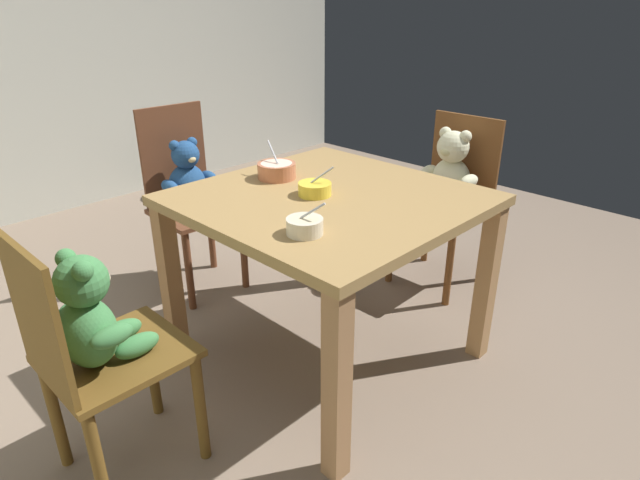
{
  "coord_description": "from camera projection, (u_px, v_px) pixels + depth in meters",
  "views": [
    {
      "loc": [
        -1.4,
        -1.31,
        1.41
      ],
      "look_at": [
        0.0,
        0.05,
        0.52
      ],
      "focal_mm": 30.26,
      "sensor_mm": 36.0,
      "label": 1
    }
  ],
  "objects": [
    {
      "name": "ground_plane",
      "position": [
        328.0,
        356.0,
        2.34
      ],
      "size": [
        5.2,
        5.2,
        0.04
      ],
      "color": "#7C6958"
    },
    {
      "name": "dining_table",
      "position": [
        329.0,
        221.0,
        2.08
      ],
      "size": [
        0.99,
        1.01,
        0.72
      ],
      "color": "olive",
      "rests_on": "ground_plane"
    },
    {
      "name": "teddy_chair_near_right",
      "position": [
        449.0,
        183.0,
        2.74
      ],
      "size": [
        0.41,
        0.42,
        0.86
      ],
      "rotation": [
        0.0,
        0.0,
        3.16
      ],
      "color": "brown",
      "rests_on": "ground_plane"
    },
    {
      "name": "teddy_chair_far_center",
      "position": [
        189.0,
        189.0,
        2.68
      ],
      "size": [
        0.4,
        0.39,
        0.92
      ],
      "rotation": [
        0.0,
        0.0,
        -1.62
      ],
      "color": "brown",
      "rests_on": "ground_plane"
    },
    {
      "name": "teddy_chair_near_left",
      "position": [
        94.0,
        334.0,
        1.55
      ],
      "size": [
        0.4,
        0.36,
        0.85
      ],
      "rotation": [
        0.0,
        0.0,
        -0.0
      ],
      "color": "brown",
      "rests_on": "ground_plane"
    },
    {
      "name": "porridge_bowl_yellow_center",
      "position": [
        315.0,
        189.0,
        2.02
      ],
      "size": [
        0.13,
        0.13,
        0.11
      ],
      "color": "yellow",
      "rests_on": "dining_table"
    },
    {
      "name": "porridge_bowl_terracotta_far_center",
      "position": [
        277.0,
        170.0,
        2.21
      ],
      "size": [
        0.16,
        0.16,
        0.14
      ],
      "color": "#BC6B48",
      "rests_on": "dining_table"
    },
    {
      "name": "porridge_bowl_cream_near_left",
      "position": [
        305.0,
        226.0,
        1.69
      ],
      "size": [
        0.12,
        0.12,
        0.11
      ],
      "color": "beige",
      "rests_on": "dining_table"
    },
    {
      "name": "metal_pail",
      "position": [
        186.0,
        178.0,
        4.09
      ],
      "size": [
        0.24,
        0.24,
        0.28
      ],
      "primitive_type": "cylinder",
      "color": "#93969B",
      "rests_on": "ground_plane"
    }
  ]
}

